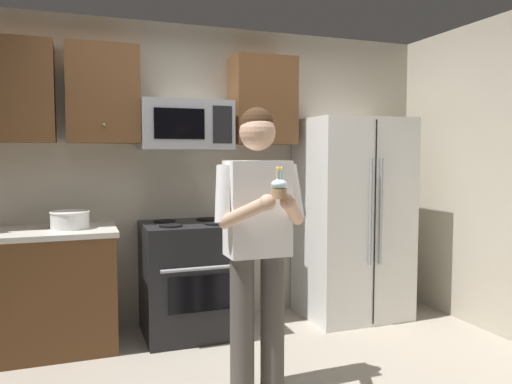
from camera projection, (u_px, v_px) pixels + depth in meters
wall_back at (196, 175)px, 4.44m from camera, size 4.40×0.10×2.60m
oven_range at (190, 278)px, 4.08m from camera, size 0.76×0.70×0.93m
microwave at (186, 125)px, 4.10m from camera, size 0.74×0.41×0.40m
refrigerator at (352, 218)px, 4.53m from camera, size 0.90×0.75×1.80m
cabinet_row_upper at (112, 95)px, 3.94m from camera, size 2.78×0.36×0.76m
counter_left at (16, 293)px, 3.66m from camera, size 1.44×0.66×0.92m
bowl_large_white at (70, 219)px, 3.74m from camera, size 0.29×0.29×0.13m
person at (258, 234)px, 3.02m from camera, size 0.60×0.48×1.76m
cupcake at (279, 188)px, 2.69m from camera, size 0.09×0.09×0.17m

